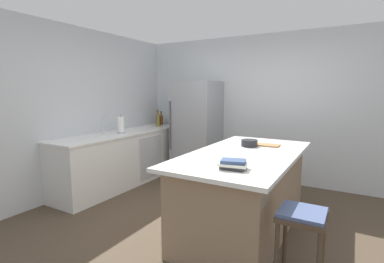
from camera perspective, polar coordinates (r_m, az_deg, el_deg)
ground_plane at (r=3.54m, az=3.85°, el=-19.00°), size 7.20×7.20×0.00m
wall_rear at (r=5.28m, az=14.84°, el=4.42°), size 6.00×0.10×2.60m
wall_left at (r=4.78m, az=-23.46°, el=3.66°), size 0.10×6.00×2.60m
counter_run_left at (r=5.14m, az=-13.38°, el=-5.14°), size 0.67×2.67×0.91m
kitchen_island at (r=3.41m, az=10.39°, el=-11.68°), size 1.10×2.15×0.92m
refrigerator at (r=5.40m, az=0.97°, el=0.45°), size 0.78×0.76×1.79m
bar_stool at (r=2.50m, az=21.08°, el=-17.28°), size 0.36×0.36×0.69m
sink_faucet at (r=4.79m, az=-17.31°, el=1.21°), size 0.15×0.05×0.30m
paper_towel_roll at (r=4.94m, az=-14.03°, el=1.26°), size 0.14×0.14×0.31m
whiskey_bottle at (r=6.01m, az=-6.17°, el=2.42°), size 0.07×0.07×0.28m
hot_sauce_bottle at (r=5.95m, az=-6.63°, el=2.17°), size 0.05×0.05×0.24m
vinegar_bottle at (r=5.85m, az=-6.95°, el=2.44°), size 0.05×0.05×0.33m
olive_oil_bottle at (r=5.72m, az=-6.73°, el=2.21°), size 0.06×0.06×0.32m
cookbook_stack at (r=2.58m, az=8.26°, el=-6.51°), size 0.28×0.21×0.09m
mixing_bowl at (r=3.66m, az=11.41°, el=-2.28°), size 0.20×0.20×0.08m
cutting_board at (r=3.75m, az=14.63°, el=-2.63°), size 0.33×0.19×0.02m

